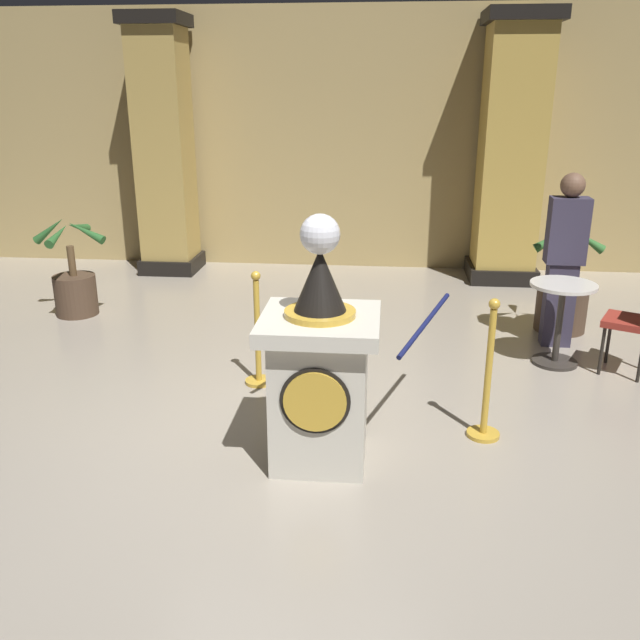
{
  "coord_description": "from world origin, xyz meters",
  "views": [
    {
      "loc": [
        0.71,
        -4.27,
        2.42
      ],
      "look_at": [
        0.3,
        -0.17,
        1.01
      ],
      "focal_mm": 37.88,
      "sensor_mm": 36.0,
      "label": 1
    }
  ],
  "objects_px": {
    "stanchion_near": "(487,390)",
    "cafe_chair_red": "(639,313)",
    "pedestal_clock": "(320,370)",
    "stanchion_far": "(258,345)",
    "potted_palm_right": "(562,301)",
    "cafe_table": "(560,313)",
    "bystander_guest": "(564,256)",
    "potted_palm_left": "(75,285)"
  },
  "relations": [
    {
      "from": "cafe_table",
      "to": "cafe_chair_red",
      "type": "bearing_deg",
      "value": -16.57
    },
    {
      "from": "stanchion_near",
      "to": "potted_palm_right",
      "type": "bearing_deg",
      "value": 65.7
    },
    {
      "from": "potted_palm_left",
      "to": "potted_palm_right",
      "type": "bearing_deg",
      "value": 0.0
    },
    {
      "from": "stanchion_far",
      "to": "potted_palm_left",
      "type": "xyz_separation_m",
      "value": [
        -2.39,
        1.66,
        -0.0
      ]
    },
    {
      "from": "pedestal_clock",
      "to": "stanchion_near",
      "type": "relative_size",
      "value": 1.6
    },
    {
      "from": "cafe_chair_red",
      "to": "stanchion_far",
      "type": "bearing_deg",
      "value": -170.96
    },
    {
      "from": "stanchion_near",
      "to": "stanchion_far",
      "type": "bearing_deg",
      "value": 156.99
    },
    {
      "from": "potted_palm_left",
      "to": "potted_palm_right",
      "type": "relative_size",
      "value": 1.02
    },
    {
      "from": "potted_palm_right",
      "to": "cafe_table",
      "type": "xyz_separation_m",
      "value": [
        -0.26,
        -0.95,
        0.17
      ]
    },
    {
      "from": "potted_palm_left",
      "to": "cafe_chair_red",
      "type": "xyz_separation_m",
      "value": [
        5.66,
        -1.14,
        0.23
      ]
    },
    {
      "from": "cafe_chair_red",
      "to": "bystander_guest",
      "type": "bearing_deg",
      "value": 126.28
    },
    {
      "from": "pedestal_clock",
      "to": "bystander_guest",
      "type": "distance_m",
      "value": 3.21
    },
    {
      "from": "pedestal_clock",
      "to": "bystander_guest",
      "type": "xyz_separation_m",
      "value": [
        2.11,
        2.41,
        0.24
      ]
    },
    {
      "from": "stanchion_far",
      "to": "cafe_chair_red",
      "type": "height_order",
      "value": "stanchion_far"
    },
    {
      "from": "stanchion_far",
      "to": "cafe_table",
      "type": "height_order",
      "value": "stanchion_far"
    },
    {
      "from": "pedestal_clock",
      "to": "stanchion_far",
      "type": "distance_m",
      "value": 1.39
    },
    {
      "from": "stanchion_near",
      "to": "potted_palm_left",
      "type": "distance_m",
      "value": 4.85
    },
    {
      "from": "stanchion_far",
      "to": "potted_palm_right",
      "type": "bearing_deg",
      "value": 29.67
    },
    {
      "from": "potted_palm_right",
      "to": "bystander_guest",
      "type": "bearing_deg",
      "value": -108.3
    },
    {
      "from": "stanchion_far",
      "to": "cafe_chair_red",
      "type": "bearing_deg",
      "value": 9.04
    },
    {
      "from": "potted_palm_right",
      "to": "stanchion_far",
      "type": "bearing_deg",
      "value": -150.33
    },
    {
      "from": "bystander_guest",
      "to": "cafe_table",
      "type": "distance_m",
      "value": 0.66
    },
    {
      "from": "stanchion_far",
      "to": "bystander_guest",
      "type": "xyz_separation_m",
      "value": [
        2.76,
        1.21,
        0.55
      ]
    },
    {
      "from": "stanchion_near",
      "to": "potted_palm_right",
      "type": "height_order",
      "value": "potted_palm_right"
    },
    {
      "from": "bystander_guest",
      "to": "cafe_chair_red",
      "type": "xyz_separation_m",
      "value": [
        0.51,
        -0.69,
        -0.33
      ]
    },
    {
      "from": "bystander_guest",
      "to": "stanchion_far",
      "type": "bearing_deg",
      "value": -156.28
    },
    {
      "from": "stanchion_near",
      "to": "cafe_table",
      "type": "distance_m",
      "value": 1.7
    },
    {
      "from": "cafe_table",
      "to": "cafe_chair_red",
      "type": "relative_size",
      "value": 0.8
    },
    {
      "from": "pedestal_clock",
      "to": "bystander_guest",
      "type": "height_order",
      "value": "pedestal_clock"
    },
    {
      "from": "stanchion_near",
      "to": "potted_palm_right",
      "type": "xyz_separation_m",
      "value": [
        1.1,
        2.43,
        -0.05
      ]
    },
    {
      "from": "potted_palm_right",
      "to": "cafe_chair_red",
      "type": "bearing_deg",
      "value": -72.34
    },
    {
      "from": "stanchion_far",
      "to": "cafe_chair_red",
      "type": "distance_m",
      "value": 3.32
    },
    {
      "from": "pedestal_clock",
      "to": "potted_palm_left",
      "type": "relative_size",
      "value": 1.5
    },
    {
      "from": "stanchion_near",
      "to": "stanchion_far",
      "type": "distance_m",
      "value": 1.97
    },
    {
      "from": "stanchion_near",
      "to": "pedestal_clock",
      "type": "bearing_deg",
      "value": -160.03
    },
    {
      "from": "bystander_guest",
      "to": "cafe_chair_red",
      "type": "relative_size",
      "value": 1.76
    },
    {
      "from": "potted_palm_left",
      "to": "cafe_chair_red",
      "type": "relative_size",
      "value": 1.18
    },
    {
      "from": "stanchion_near",
      "to": "cafe_chair_red",
      "type": "bearing_deg",
      "value": 41.51
    },
    {
      "from": "pedestal_clock",
      "to": "stanchion_far",
      "type": "height_order",
      "value": "pedestal_clock"
    },
    {
      "from": "cafe_table",
      "to": "potted_palm_right",
      "type": "bearing_deg",
      "value": 75.0
    },
    {
      "from": "bystander_guest",
      "to": "potted_palm_right",
      "type": "bearing_deg",
      "value": 71.7
    },
    {
      "from": "stanchion_near",
      "to": "cafe_chair_red",
      "type": "height_order",
      "value": "stanchion_near"
    }
  ]
}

